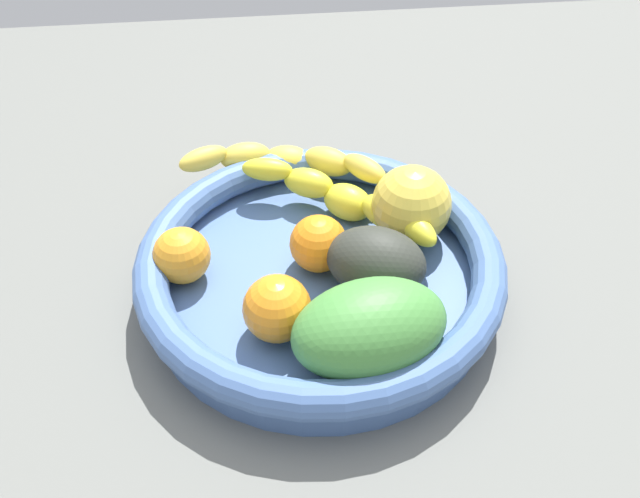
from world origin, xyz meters
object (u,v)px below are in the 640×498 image
object	(u,v)px
banana_draped_right	(286,161)
mango_green	(370,328)
fruit_bowl	(320,270)
orange_mid_left	(277,309)
orange_mid_right	(182,255)
avocado_dark	(376,262)
banana_draped_left	(344,199)
apple_yellow	(411,205)
orange_front	(314,244)

from	to	relation	value
banana_draped_right	mango_green	distance (cm)	24.15
fruit_bowl	orange_mid_left	bearing A→B (deg)	56.82
orange_mid_right	avocado_dark	size ratio (longest dim) A/B	0.58
avocado_dark	mango_green	xyz separation A→B (cm)	(1.86, 7.70, 0.57)
orange_mid_right	mango_green	distance (cm)	18.18
fruit_bowl	mango_green	xyz separation A→B (cm)	(-2.68, 9.76, 3.07)
banana_draped_left	orange_mid_left	distance (cm)	15.32
apple_yellow	mango_green	bearing A→B (deg)	66.29
fruit_bowl	banana_draped_right	xyz separation A→B (cm)	(1.90, -13.93, 2.14)
orange_front	mango_green	size ratio (longest dim) A/B	0.42
banana_draped_left	orange_mid_right	xyz separation A→B (cm)	(15.03, 6.13, -0.10)
orange_mid_right	orange_mid_left	bearing A→B (deg)	136.56
fruit_bowl	orange_front	bearing A→B (deg)	-71.03
avocado_dark	apple_yellow	world-z (taller)	apple_yellow
banana_draped_right	apple_yellow	bearing A→B (deg)	138.31
banana_draped_left	orange_front	distance (cm)	6.95
banana_draped_left	orange_mid_left	xyz separation A→B (cm)	(7.25, 13.49, 0.17)
orange_front	orange_mid_right	bearing A→B (deg)	0.69
avocado_dark	apple_yellow	size ratio (longest dim) A/B	1.18
fruit_bowl	orange_front	size ratio (longest dim) A/B	6.31
orange_front	banana_draped_left	bearing A→B (deg)	-120.53
banana_draped_left	apple_yellow	distance (cm)	6.50
orange_mid_left	mango_green	bearing A→B (deg)	153.14
banana_draped_right	mango_green	xyz separation A→B (cm)	(-4.58, 23.69, 0.93)
orange_mid_right	avocado_dark	bearing A→B (deg)	169.29
banana_draped_right	orange_mid_left	xyz separation A→B (cm)	(2.23, 20.25, 0.19)
banana_draped_right	orange_mid_right	distance (cm)	16.31
orange_mid_right	apple_yellow	size ratio (longest dim) A/B	0.68
avocado_dark	orange_front	bearing A→B (deg)	-33.27
orange_front	orange_mid_left	size ratio (longest dim) A/B	0.93
mango_green	apple_yellow	world-z (taller)	apple_yellow
orange_mid_right	apple_yellow	distance (cm)	21.06
banana_draped_left	banana_draped_right	xyz separation A→B (cm)	(5.03, -6.76, -0.02)
avocado_dark	banana_draped_right	bearing A→B (deg)	-68.05
avocado_dark	orange_mid_right	bearing A→B (deg)	-10.71
orange_front	banana_draped_right	bearing A→B (deg)	-83.31
orange_mid_right	avocado_dark	distance (cm)	16.74
orange_front	avocado_dark	xyz separation A→B (cm)	(-4.95, 3.25, 0.37)
fruit_bowl	avocado_dark	xyz separation A→B (cm)	(-4.54, 2.06, 2.50)
orange_mid_left	mango_green	distance (cm)	7.67
fruit_bowl	apple_yellow	bearing A→B (deg)	-153.96
orange_mid_left	mango_green	size ratio (longest dim) A/B	0.45
orange_front	orange_mid_left	xyz separation A→B (cm)	(3.72, 7.50, 0.20)
fruit_bowl	avocado_dark	size ratio (longest dim) A/B	3.77
fruit_bowl	orange_mid_left	world-z (taller)	orange_mid_left
apple_yellow	orange_mid_left	bearing A→B (deg)	39.32
orange_front	mango_green	distance (cm)	11.41
orange_mid_right	mango_green	bearing A→B (deg)	143.45
fruit_bowl	orange_front	distance (cm)	2.47
orange_mid_right	mango_green	xyz separation A→B (cm)	(-14.58, 10.81, 1.01)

